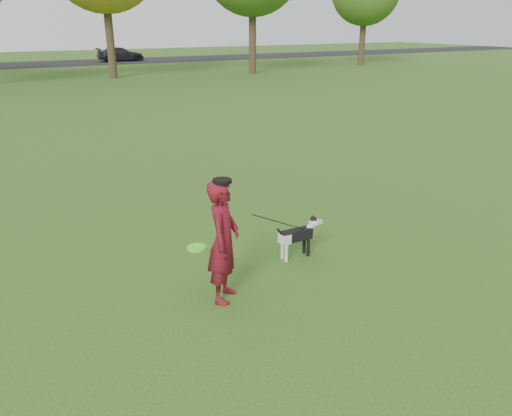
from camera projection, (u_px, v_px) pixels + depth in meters
ground at (277, 260)px, 7.44m from camera, size 120.00×120.00×0.00m
road at (24, 65)px, 40.31m from camera, size 120.00×7.00×0.02m
man at (224, 242)px, 6.16m from camera, size 0.66×0.69×1.59m
dog at (299, 233)px, 7.44m from camera, size 0.81×0.16×0.62m
car_right at (120, 54)px, 43.64m from camera, size 4.06×1.76×1.16m
man_held_items at (281, 223)px, 6.82m from camera, size 2.10×0.71×1.19m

